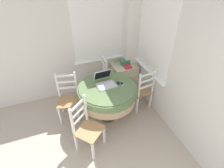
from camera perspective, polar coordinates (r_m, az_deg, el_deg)
name	(u,v)px	position (r m, az deg, el deg)	size (l,w,h in m)	color
corner_room_shell	(120,65)	(2.84, 2.60, 6.35)	(4.34, 5.20, 2.55)	silver
round_dining_table	(107,93)	(3.27, -1.54, -2.85)	(1.09, 1.09, 0.77)	#4C3D2D
laptop	(105,81)	(3.22, -2.28, 0.85)	(0.36, 0.37, 0.25)	silver
computer_mouse	(119,83)	(3.24, 2.19, 0.42)	(0.06, 0.09, 0.05)	black
cell_phone	(122,84)	(3.25, 3.22, 0.12)	(0.06, 0.10, 0.01)	#B2B7BC
dining_chair_near_back_window	(100,78)	(3.97, -4.02, 1.84)	(0.41, 0.43, 0.97)	#A87F51
dining_chair_near_right_window	(142,90)	(3.66, 9.67, -2.05)	(0.45, 0.43, 0.97)	#A87F51
dining_chair_camera_near	(87,128)	(2.93, -8.18, -14.12)	(0.55, 0.55, 0.97)	#A87F51
dining_chair_left_flank	(68,99)	(3.52, -14.10, -4.64)	(0.48, 0.47, 0.97)	#A87F51
corner_cabinet	(124,77)	(4.26, 4.02, 2.41)	(0.56, 0.49, 0.65)	beige
storage_box	(125,62)	(4.11, 4.25, 7.25)	(0.22, 0.13, 0.12)	#387A5B
book_on_cabinet	(127,66)	(4.03, 4.93, 5.82)	(0.17, 0.23, 0.02)	#BC3338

